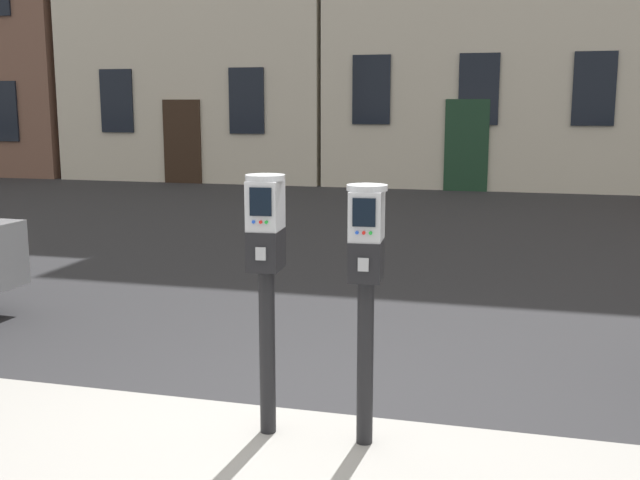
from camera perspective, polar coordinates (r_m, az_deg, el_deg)
ground_plane at (r=4.68m, az=-3.13°, el=-15.01°), size 160.00×160.00×0.00m
parking_meter_near_kerb at (r=4.18m, az=-4.07°, el=-1.35°), size 0.23×0.26×1.48m
parking_meter_twin_adjacent at (r=4.05m, az=3.49°, el=-2.13°), size 0.23×0.26×1.44m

